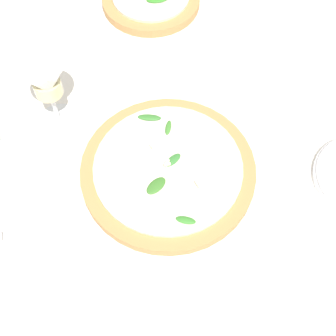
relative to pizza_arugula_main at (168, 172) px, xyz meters
name	(u,v)px	position (x,y,z in m)	size (l,w,h in m)	color
ground_plane	(150,198)	(0.04, 0.03, -0.02)	(6.00, 6.00, 0.00)	silver
pizza_arugula_main	(168,172)	(0.00, 0.00, 0.00)	(0.31, 0.31, 0.05)	white
pizza_personal_side	(151,2)	(-0.06, -0.41, 0.00)	(0.22, 0.22, 0.05)	white
wine_glass	(46,81)	(0.16, -0.16, 0.09)	(0.08, 0.08, 0.15)	white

